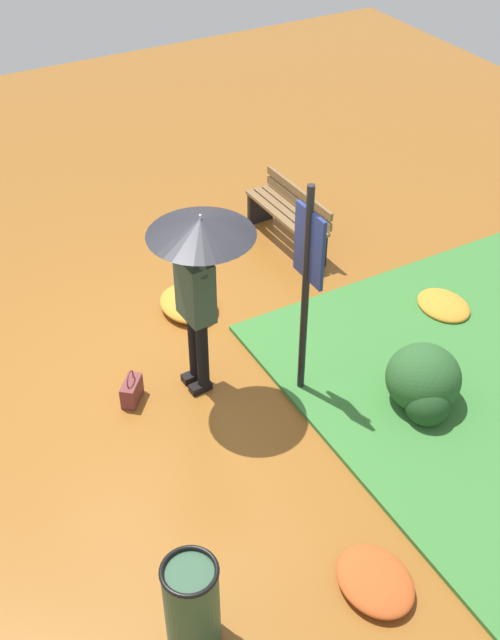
% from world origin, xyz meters
% --- Properties ---
extents(ground_plane, '(18.00, 18.00, 0.00)m').
position_xyz_m(ground_plane, '(0.00, 0.00, 0.00)').
color(ground_plane, brown).
extents(person_with_umbrella, '(0.96, 0.96, 2.04)m').
position_xyz_m(person_with_umbrella, '(0.30, 0.21, 1.55)').
color(person_with_umbrella, black).
rests_on(person_with_umbrella, ground_plane).
extents(info_sign_post, '(0.44, 0.07, 2.30)m').
position_xyz_m(info_sign_post, '(0.78, 1.05, 1.44)').
color(info_sign_post, black).
rests_on(info_sign_post, ground_plane).
extents(handbag, '(0.32, 0.30, 0.37)m').
position_xyz_m(handbag, '(0.11, -0.49, 0.13)').
color(handbag, brown).
rests_on(handbag, ground_plane).
extents(park_bench, '(1.40, 0.40, 0.75)m').
position_xyz_m(park_bench, '(-1.58, 2.33, 0.40)').
color(park_bench, black).
rests_on(park_bench, ground_plane).
extents(trash_bin, '(0.42, 0.42, 0.83)m').
position_xyz_m(trash_bin, '(2.65, -1.05, 0.42)').
color(trash_bin, '#2D5138').
rests_on(trash_bin, ground_plane).
extents(shrub_cluster, '(0.80, 0.73, 0.65)m').
position_xyz_m(shrub_cluster, '(1.55, 1.94, 0.31)').
color(shrub_cluster, '#285628').
rests_on(shrub_cluster, ground_plane).
extents(leaf_pile_near_person, '(0.70, 0.56, 0.15)m').
position_xyz_m(leaf_pile_near_person, '(2.96, 0.36, 0.08)').
color(leaf_pile_near_person, '#B74C1E').
rests_on(leaf_pile_near_person, ground_plane).
extents(leaf_pile_by_bench, '(0.77, 0.61, 0.17)m').
position_xyz_m(leaf_pile_by_bench, '(-0.95, 0.63, 0.08)').
color(leaf_pile_by_bench, '#C68428').
rests_on(leaf_pile_by_bench, ground_plane).
extents(leaf_pile_far_path, '(0.66, 0.53, 0.15)m').
position_xyz_m(leaf_pile_far_path, '(0.47, 3.13, 0.07)').
color(leaf_pile_far_path, '#C68428').
rests_on(leaf_pile_far_path, ground_plane).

